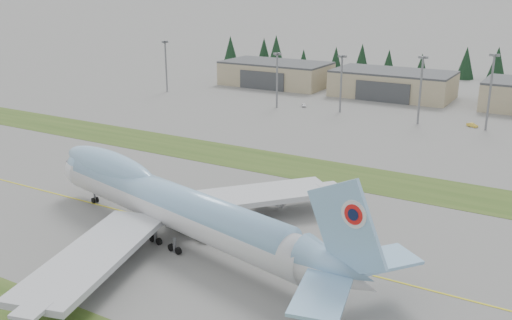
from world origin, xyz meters
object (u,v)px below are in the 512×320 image
Objects in this scene: boeing_747_freighter at (171,204)px; service_vehicle_b at (472,127)px; service_vehicle_a at (304,107)px; hangar_center at (393,84)px; hangar_left at (276,73)px.

boeing_747_freighter is 122.32m from service_vehicle_b.
boeing_747_freighter is at bearing -105.05° from service_vehicle_a.
hangar_center reaches higher than service_vehicle_b.
hangar_left is 12.43× the size of service_vehicle_a.
hangar_left reaches higher than service_vehicle_b.
hangar_left reaches higher than service_vehicle_a.
hangar_center is 43.62m from service_vehicle_a.
service_vehicle_b is at bearing -29.90° from service_vehicle_a.
hangar_left is 12.29× the size of service_vehicle_b.
service_vehicle_a is (-23.02, -36.66, -5.39)m from hangar_center.
boeing_747_freighter is at bearing -87.46° from hangar_center.
service_vehicle_b is (93.89, -37.42, -5.39)m from hangar_left.
service_vehicle_a reaches higher than service_vehicle_b.
service_vehicle_b is at bearing -21.73° from hangar_left.
hangar_left is 55.00m from hangar_center.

